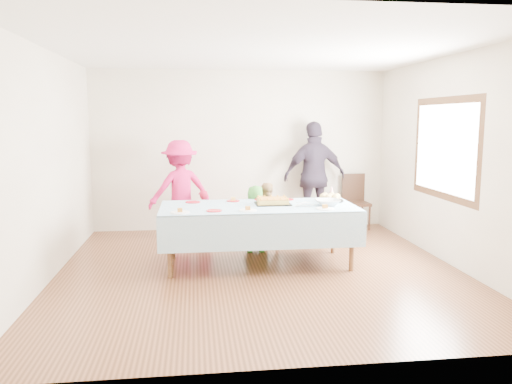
# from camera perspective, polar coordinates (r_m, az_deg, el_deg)

# --- Properties ---
(ground) EXTENTS (5.00, 5.00, 0.00)m
(ground) POSITION_cam_1_polar(r_m,az_deg,el_deg) (6.35, 0.45, -8.93)
(ground) COLOR #492815
(ground) RESTS_ON ground
(room_walls) EXTENTS (5.04, 5.04, 2.72)m
(room_walls) POSITION_cam_1_polar(r_m,az_deg,el_deg) (6.07, 0.98, 7.27)
(room_walls) COLOR #BEAF9B
(room_walls) RESTS_ON ground
(party_table) EXTENTS (2.50, 1.10, 0.78)m
(party_table) POSITION_cam_1_polar(r_m,az_deg,el_deg) (6.43, 0.27, -2.05)
(party_table) COLOR #54341D
(party_table) RESTS_ON ground
(birthday_cake) EXTENTS (0.45, 0.35, 0.08)m
(birthday_cake) POSITION_cam_1_polar(r_m,az_deg,el_deg) (6.52, 1.92, -1.08)
(birthday_cake) COLOR black
(birthday_cake) RESTS_ON party_table
(rolls_tray) EXTENTS (0.37, 0.37, 0.11)m
(rolls_tray) POSITION_cam_1_polar(r_m,az_deg,el_deg) (6.82, 8.45, -0.68)
(rolls_tray) COLOR black
(rolls_tray) RESTS_ON party_table
(punch_bowl) EXTENTS (0.32, 0.32, 0.08)m
(punch_bowl) POSITION_cam_1_polar(r_m,az_deg,el_deg) (6.49, 8.18, -1.19)
(punch_bowl) COLOR silver
(punch_bowl) RESTS_ON party_table
(party_hat) EXTENTS (0.11, 0.11, 0.18)m
(party_hat) POSITION_cam_1_polar(r_m,az_deg,el_deg) (7.04, 8.63, -0.03)
(party_hat) COLOR white
(party_hat) RESTS_ON party_table
(fork_pile) EXTENTS (0.24, 0.18, 0.07)m
(fork_pile) POSITION_cam_1_polar(r_m,az_deg,el_deg) (6.36, 5.55, -1.39)
(fork_pile) COLOR white
(fork_pile) RESTS_ON party_table
(plate_red_far_a) EXTENTS (0.20, 0.20, 0.01)m
(plate_red_far_a) POSITION_cam_1_polar(r_m,az_deg,el_deg) (6.71, -7.22, -1.15)
(plate_red_far_a) COLOR red
(plate_red_far_a) RESTS_ON party_table
(plate_red_far_b) EXTENTS (0.18, 0.18, 0.01)m
(plate_red_far_b) POSITION_cam_1_polar(r_m,az_deg,el_deg) (6.76, -2.63, -1.01)
(plate_red_far_b) COLOR red
(plate_red_far_b) RESTS_ON party_table
(plate_red_far_c) EXTENTS (0.19, 0.19, 0.01)m
(plate_red_far_c) POSITION_cam_1_polar(r_m,az_deg,el_deg) (6.86, 0.59, -0.87)
(plate_red_far_c) COLOR red
(plate_red_far_c) RESTS_ON party_table
(plate_red_far_d) EXTENTS (0.16, 0.16, 0.01)m
(plate_red_far_d) POSITION_cam_1_polar(r_m,az_deg,el_deg) (6.89, 3.65, -0.85)
(plate_red_far_d) COLOR red
(plate_red_far_d) RESTS_ON party_table
(plate_red_near) EXTENTS (0.19, 0.19, 0.01)m
(plate_red_near) POSITION_cam_1_polar(r_m,az_deg,el_deg) (6.05, -4.82, -2.14)
(plate_red_near) COLOR red
(plate_red_near) RESTS_ON party_table
(plate_white_left) EXTENTS (0.23, 0.23, 0.01)m
(plate_white_left) POSITION_cam_1_polar(r_m,az_deg,el_deg) (5.99, -8.68, -2.31)
(plate_white_left) COLOR white
(plate_white_left) RESTS_ON party_table
(plate_white_mid) EXTENTS (0.22, 0.22, 0.01)m
(plate_white_mid) POSITION_cam_1_polar(r_m,az_deg,el_deg) (6.06, -0.94, -2.11)
(plate_white_mid) COLOR white
(plate_white_mid) RESTS_ON party_table
(plate_white_right) EXTENTS (0.23, 0.23, 0.01)m
(plate_white_right) POSITION_cam_1_polar(r_m,az_deg,el_deg) (6.23, 7.90, -1.89)
(plate_white_right) COLOR white
(plate_white_right) RESTS_ON party_table
(dining_chair) EXTENTS (0.42, 0.42, 0.94)m
(dining_chair) POSITION_cam_1_polar(r_m,az_deg,el_deg) (8.84, 11.25, -0.68)
(dining_chair) COLOR black
(dining_chair) RESTS_ON ground
(toddler_left) EXTENTS (0.32, 0.24, 0.79)m
(toddler_left) POSITION_cam_1_polar(r_m,az_deg,el_deg) (7.85, -6.08, -2.64)
(toddler_left) COLOR #BB173A
(toddler_left) RESTS_ON ground
(toddler_mid) EXTENTS (0.49, 0.33, 0.96)m
(toddler_mid) POSITION_cam_1_polar(r_m,az_deg,el_deg) (7.10, -0.05, -3.07)
(toddler_mid) COLOR #367F2A
(toddler_mid) RESTS_ON ground
(toddler_right) EXTENTS (0.56, 0.49, 0.96)m
(toddler_right) POSITION_cam_1_polar(r_m,az_deg,el_deg) (7.38, 1.09, -2.63)
(toddler_right) COLOR #AF8351
(toddler_right) RESTS_ON ground
(adult_left) EXTENTS (1.14, 0.87, 1.56)m
(adult_left) POSITION_cam_1_polar(r_m,az_deg,el_deg) (7.97, -8.66, 0.28)
(adult_left) COLOR #C81957
(adult_left) RESTS_ON ground
(adult_right) EXTENTS (1.13, 0.59, 1.85)m
(adult_right) POSITION_cam_1_polar(r_m,az_deg,el_deg) (8.51, 6.71, 1.80)
(adult_right) COLOR #342A3A
(adult_right) RESTS_ON ground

